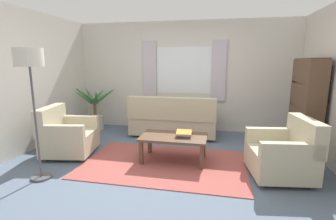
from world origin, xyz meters
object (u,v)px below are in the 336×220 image
(potted_plant, at_px, (95,109))
(armchair_left, at_px, (67,135))
(armchair_right, at_px, (284,154))
(standing_lamp, at_px, (30,68))
(couch, at_px, (173,120))
(bookshelf, at_px, (304,106))
(coffee_table, at_px, (174,139))
(book_stack_on_table, at_px, (184,133))

(potted_plant, bearing_deg, armchair_left, -79.30)
(armchair_right, xyz_separation_m, standing_lamp, (-3.43, -0.75, 1.22))
(couch, height_order, armchair_left, couch)
(couch, height_order, standing_lamp, standing_lamp)
(armchair_left, height_order, potted_plant, potted_plant)
(armchair_left, distance_m, standing_lamp, 1.53)
(couch, relative_size, bookshelf, 1.10)
(armchair_right, height_order, potted_plant, potted_plant)
(coffee_table, distance_m, book_stack_on_table, 0.20)
(book_stack_on_table, bearing_deg, armchair_left, -176.15)
(armchair_right, height_order, coffee_table, armchair_right)
(couch, bearing_deg, armchair_left, 41.54)
(coffee_table, height_order, book_stack_on_table, book_stack_on_table)
(couch, height_order, potted_plant, potted_plant)
(armchair_right, distance_m, bookshelf, 1.33)
(armchair_left, relative_size, bookshelf, 0.56)
(couch, bearing_deg, bookshelf, 167.09)
(standing_lamp, bearing_deg, coffee_table, 29.84)
(standing_lamp, bearing_deg, bookshelf, 24.75)
(standing_lamp, bearing_deg, armchair_right, 12.31)
(potted_plant, xyz_separation_m, standing_lamp, (0.49, -2.55, 1.06))
(couch, distance_m, standing_lamp, 3.07)
(armchair_right, relative_size, book_stack_on_table, 2.63)
(couch, relative_size, armchair_right, 2.00)
(coffee_table, relative_size, potted_plant, 0.91)
(armchair_left, xyz_separation_m, book_stack_on_table, (2.11, 0.14, 0.12))
(potted_plant, bearing_deg, coffee_table, -34.43)
(armchair_left, bearing_deg, book_stack_on_table, -95.83)
(potted_plant, relative_size, bookshelf, 0.70)
(bookshelf, bearing_deg, book_stack_on_table, 110.68)
(coffee_table, distance_m, potted_plant, 2.73)
(book_stack_on_table, xyz_separation_m, standing_lamp, (-1.93, -1.06, 1.09))
(coffee_table, bearing_deg, bookshelf, 20.38)
(armchair_left, distance_m, coffee_table, 1.94)
(bookshelf, bearing_deg, couch, 77.09)
(bookshelf, distance_m, standing_lamp, 4.43)
(armchair_left, height_order, armchair_right, same)
(armchair_left, xyz_separation_m, armchair_right, (3.61, -0.17, 0.00))
(armchair_right, distance_m, coffee_table, 1.69)
(couch, height_order, book_stack_on_table, couch)
(coffee_table, xyz_separation_m, potted_plant, (-2.25, 1.54, 0.13))
(armchair_left, distance_m, bookshelf, 4.29)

